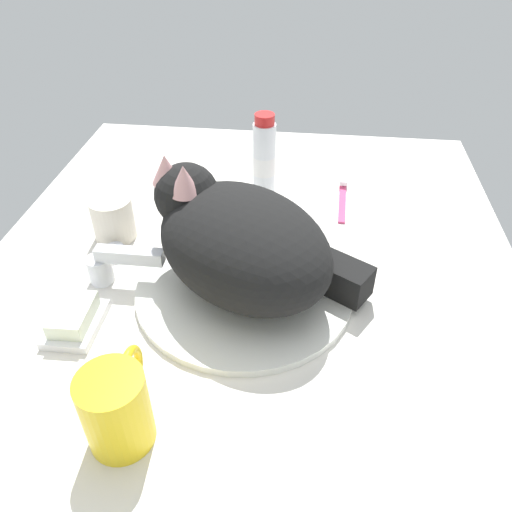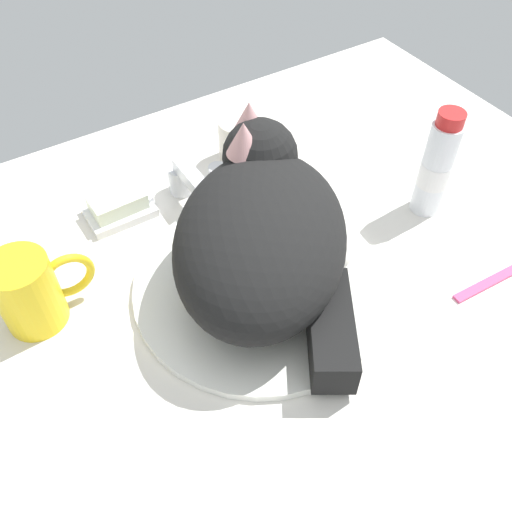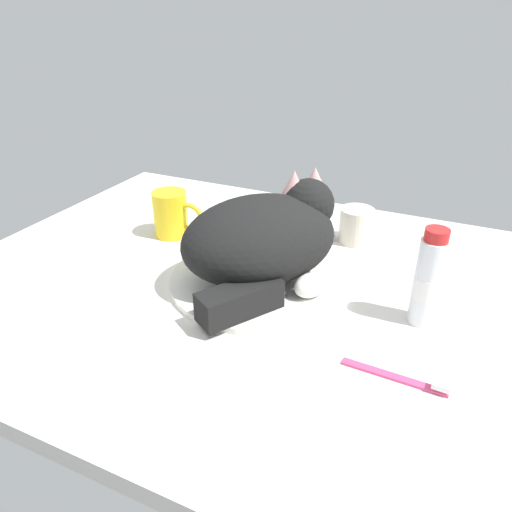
{
  "view_description": "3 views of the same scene",
  "coord_description": "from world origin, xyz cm",
  "px_view_note": "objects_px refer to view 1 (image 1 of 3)",
  "views": [
    {
      "loc": [
        -52.84,
        -7.79,
        48.41
      ],
      "look_at": [
        -1.86,
        -1.89,
        8.11
      ],
      "focal_mm": 35.0,
      "sensor_mm": 36.0,
      "label": 1
    },
    {
      "loc": [
        -23.12,
        -36.3,
        53.66
      ],
      "look_at": [
        -0.35,
        0.38,
        5.61
      ],
      "focal_mm": 39.13,
      "sensor_mm": 36.0,
      "label": 2
    },
    {
      "loc": [
        29.56,
        -65.18,
        43.59
      ],
      "look_at": [
        -0.03,
        -1.26,
        5.8
      ],
      "focal_mm": 33.63,
      "sensor_mm": 36.0,
      "label": 3
    }
  ],
  "objects_px": {
    "coffee_mug": "(117,407)",
    "toothpaste_bottle": "(267,159)",
    "faucet": "(110,267)",
    "cat": "(240,240)",
    "rinse_cup": "(113,218)",
    "soap_bar": "(73,315)",
    "toothbrush": "(343,197)"
  },
  "relations": [
    {
      "from": "soap_bar",
      "to": "toothbrush",
      "type": "xyz_separation_m",
      "value": [
        0.36,
        -0.36,
        -0.02
      ]
    },
    {
      "from": "coffee_mug",
      "to": "toothbrush",
      "type": "distance_m",
      "value": 0.57
    },
    {
      "from": "faucet",
      "to": "soap_bar",
      "type": "distance_m",
      "value": 0.1
    },
    {
      "from": "rinse_cup",
      "to": "faucet",
      "type": "bearing_deg",
      "value": -163.52
    },
    {
      "from": "rinse_cup",
      "to": "toothbrush",
      "type": "bearing_deg",
      "value": -67.09
    },
    {
      "from": "cat",
      "to": "rinse_cup",
      "type": "bearing_deg",
      "value": 65.23
    },
    {
      "from": "faucet",
      "to": "coffee_mug",
      "type": "relative_size",
      "value": 1.29
    },
    {
      "from": "rinse_cup",
      "to": "toothbrush",
      "type": "relative_size",
      "value": 0.51
    },
    {
      "from": "faucet",
      "to": "coffee_mug",
      "type": "distance_m",
      "value": 0.26
    },
    {
      "from": "soap_bar",
      "to": "coffee_mug",
      "type": "bearing_deg",
      "value": -141.94
    },
    {
      "from": "cat",
      "to": "rinse_cup",
      "type": "distance_m",
      "value": 0.25
    },
    {
      "from": "soap_bar",
      "to": "toothpaste_bottle",
      "type": "xyz_separation_m",
      "value": [
        0.37,
        -0.22,
        0.05
      ]
    },
    {
      "from": "faucet",
      "to": "toothbrush",
      "type": "xyz_separation_m",
      "value": [
        0.27,
        -0.34,
        -0.02
      ]
    },
    {
      "from": "faucet",
      "to": "toothbrush",
      "type": "bearing_deg",
      "value": -51.86
    },
    {
      "from": "toothbrush",
      "to": "faucet",
      "type": "bearing_deg",
      "value": 128.14
    },
    {
      "from": "faucet",
      "to": "coffee_mug",
      "type": "bearing_deg",
      "value": -158.02
    },
    {
      "from": "toothpaste_bottle",
      "to": "cat",
      "type": "bearing_deg",
      "value": 177.63
    },
    {
      "from": "coffee_mug",
      "to": "toothpaste_bottle",
      "type": "distance_m",
      "value": 0.52
    },
    {
      "from": "faucet",
      "to": "toothpaste_bottle",
      "type": "xyz_separation_m",
      "value": [
        0.27,
        -0.2,
        0.05
      ]
    },
    {
      "from": "faucet",
      "to": "toothbrush",
      "type": "distance_m",
      "value": 0.43
    },
    {
      "from": "toothbrush",
      "to": "toothpaste_bottle",
      "type": "bearing_deg",
      "value": 88.38
    },
    {
      "from": "cat",
      "to": "toothpaste_bottle",
      "type": "distance_m",
      "value": 0.26
    },
    {
      "from": "soap_bar",
      "to": "toothbrush",
      "type": "distance_m",
      "value": 0.51
    },
    {
      "from": "faucet",
      "to": "toothbrush",
      "type": "relative_size",
      "value": 1.06
    },
    {
      "from": "cat",
      "to": "coffee_mug",
      "type": "distance_m",
      "value": 0.27
    },
    {
      "from": "cat",
      "to": "soap_bar",
      "type": "relative_size",
      "value": 4.78
    },
    {
      "from": "toothpaste_bottle",
      "to": "faucet",
      "type": "bearing_deg",
      "value": 143.6
    },
    {
      "from": "faucet",
      "to": "cat",
      "type": "height_order",
      "value": "cat"
    },
    {
      "from": "faucet",
      "to": "soap_bar",
      "type": "xyz_separation_m",
      "value": [
        -0.1,
        0.02,
        -0.0
      ]
    },
    {
      "from": "rinse_cup",
      "to": "toothpaste_bottle",
      "type": "distance_m",
      "value": 0.29
    },
    {
      "from": "cat",
      "to": "toothpaste_bottle",
      "type": "height_order",
      "value": "cat"
    },
    {
      "from": "coffee_mug",
      "to": "toothpaste_bottle",
      "type": "bearing_deg",
      "value": -11.34
    }
  ]
}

